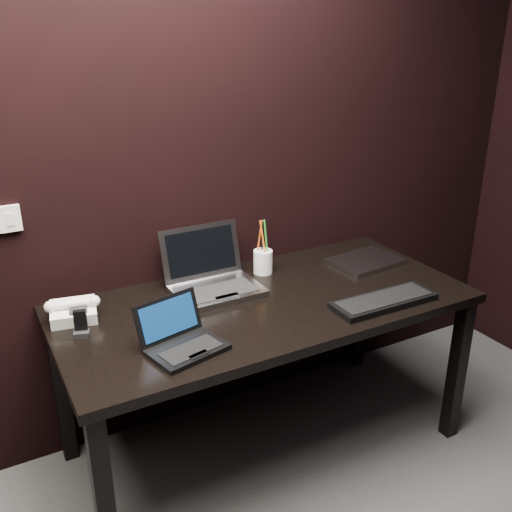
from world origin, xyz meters
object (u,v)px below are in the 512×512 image
pen_cup (263,261)px  silver_laptop (213,280)px  netbook (182,340)px  closed_laptop (365,261)px  mobile_phone (81,326)px  ext_keyboard (384,301)px  desk (265,316)px  desk_phone (73,311)px

pen_cup → silver_laptop: bearing=-168.2°
netbook → closed_laptop: 1.10m
closed_laptop → mobile_phone: bearing=-178.3°
ext_keyboard → mobile_phone: 1.18m
closed_laptop → silver_laptop: bearing=173.9°
netbook → mobile_phone: size_ratio=3.10×
closed_laptop → mobile_phone: (-1.34, -0.04, 0.03)m
mobile_phone → netbook: bearing=-42.7°
desk → netbook: (-0.44, -0.19, 0.11)m
netbook → desk_phone: 0.49m
closed_laptop → desk_phone: (-1.34, 0.09, 0.03)m
silver_laptop → mobile_phone: 0.60m
silver_laptop → mobile_phone: bearing=-168.2°
desk → closed_laptop: bearing=10.3°
desk → pen_cup: (0.13, 0.25, 0.14)m
desk → desk_phone: size_ratio=8.05×
pen_cup → mobile_phone: bearing=-168.2°
desk → netbook: netbook is taller
closed_laptop → pen_cup: (-0.48, 0.14, 0.05)m
closed_laptop → mobile_phone: size_ratio=3.57×
desk_phone → ext_keyboard: bearing=-22.4°
desk_phone → pen_cup: bearing=3.1°
desk → ext_keyboard: (0.40, -0.26, 0.09)m
desk_phone → desk: bearing=-15.5°
desk → desk_phone: (-0.73, 0.20, 0.12)m
closed_laptop → pen_cup: 0.50m
desk → desk_phone: 0.77m
desk → mobile_phone: size_ratio=17.57×
netbook → ext_keyboard: bearing=-4.7°
closed_laptop → desk: bearing=-169.7°
mobile_phone → closed_laptop: bearing=1.7°
desk → silver_laptop: silver_laptop is taller
desk → pen_cup: pen_cup is taller
closed_laptop → desk_phone: 1.34m
ext_keyboard → pen_cup: pen_cup is taller
desk → mobile_phone: bearing=174.5°
desk_phone → pen_cup: size_ratio=0.83×
closed_laptop → pen_cup: size_ratio=1.36×
netbook → mobile_phone: 0.39m
ext_keyboard → silver_laptop: bearing=140.5°
ext_keyboard → mobile_phone: bearing=163.6°
desk → silver_laptop: (-0.15, 0.19, 0.13)m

